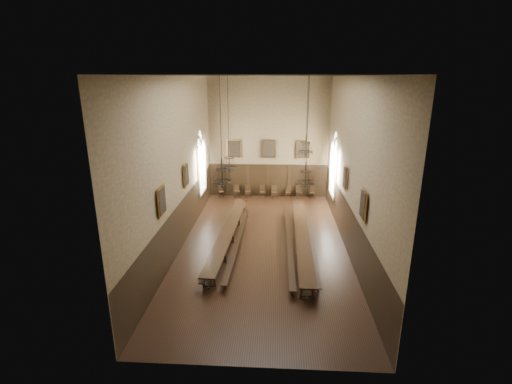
# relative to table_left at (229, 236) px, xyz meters

# --- Properties ---
(floor) EXTENTS (9.00, 18.00, 0.02)m
(floor) POSITION_rel_table_left_xyz_m (1.97, -0.22, -0.42)
(floor) COLOR black
(floor) RESTS_ON ground
(ceiling) EXTENTS (9.00, 18.00, 0.02)m
(ceiling) POSITION_rel_table_left_xyz_m (1.97, -0.22, 8.60)
(ceiling) COLOR black
(ceiling) RESTS_ON ground
(wall_back) EXTENTS (9.00, 0.02, 9.00)m
(wall_back) POSITION_rel_table_left_xyz_m (1.97, 8.79, 4.09)
(wall_back) COLOR #8A7455
(wall_back) RESTS_ON ground
(wall_front) EXTENTS (9.00, 0.02, 9.00)m
(wall_front) POSITION_rel_table_left_xyz_m (1.97, -9.23, 4.09)
(wall_front) COLOR #8A7455
(wall_front) RESTS_ON ground
(wall_left) EXTENTS (0.02, 18.00, 9.00)m
(wall_left) POSITION_rel_table_left_xyz_m (-2.54, -0.22, 4.09)
(wall_left) COLOR #8A7455
(wall_left) RESTS_ON ground
(wall_right) EXTENTS (0.02, 18.00, 9.00)m
(wall_right) POSITION_rel_table_left_xyz_m (6.48, -0.22, 4.09)
(wall_right) COLOR #8A7455
(wall_right) RESTS_ON ground
(wainscot_panelling) EXTENTS (9.00, 18.00, 2.50)m
(wainscot_panelling) POSITION_rel_table_left_xyz_m (1.97, -0.22, 0.84)
(wainscot_panelling) COLOR black
(wainscot_panelling) RESTS_ON floor
(table_left) EXTENTS (1.25, 10.51, 0.82)m
(table_left) POSITION_rel_table_left_xyz_m (0.00, 0.00, 0.00)
(table_left) COLOR black
(table_left) RESTS_ON floor
(table_right) EXTENTS (0.90, 10.69, 0.83)m
(table_right) POSITION_rel_table_left_xyz_m (4.05, -0.46, 0.01)
(table_right) COLOR black
(table_right) RESTS_ON floor
(bench_left_outer) EXTENTS (0.39, 10.03, 0.45)m
(bench_left_outer) POSITION_rel_table_left_xyz_m (-0.49, -0.04, -0.12)
(bench_left_outer) COLOR black
(bench_left_outer) RESTS_ON floor
(bench_left_inner) EXTENTS (0.51, 9.50, 0.43)m
(bench_left_inner) POSITION_rel_table_left_xyz_m (0.56, -0.38, -0.14)
(bench_left_inner) COLOR black
(bench_left_inner) RESTS_ON floor
(bench_right_inner) EXTENTS (0.33, 10.36, 0.47)m
(bench_right_inner) POSITION_rel_table_left_xyz_m (3.37, -0.28, -0.11)
(bench_right_inner) COLOR black
(bench_right_inner) RESTS_ON floor
(bench_right_outer) EXTENTS (0.48, 9.94, 0.45)m
(bench_right_outer) POSITION_rel_table_left_xyz_m (4.58, -0.18, -0.12)
(bench_right_outer) COLOR black
(bench_right_outer) RESTS_ON floor
(chair_0) EXTENTS (0.46, 0.46, 0.86)m
(chair_0) POSITION_rel_table_left_xyz_m (-1.64, 8.35, -0.15)
(chair_0) COLOR black
(chair_0) RESTS_ON floor
(chair_1) EXTENTS (0.52, 0.52, 0.98)m
(chair_1) POSITION_rel_table_left_xyz_m (-0.42, 8.31, -0.11)
(chair_1) COLOR black
(chair_1) RESTS_ON floor
(chair_2) EXTENTS (0.49, 0.49, 0.95)m
(chair_2) POSITION_rel_table_left_xyz_m (0.45, 8.33, -0.12)
(chair_2) COLOR black
(chair_2) RESTS_ON floor
(chair_3) EXTENTS (0.49, 0.49, 0.91)m
(chair_3) POSITION_rel_table_left_xyz_m (1.58, 8.38, -0.13)
(chair_3) COLOR black
(chair_3) RESTS_ON floor
(chair_4) EXTENTS (0.48, 0.48, 0.92)m
(chair_4) POSITION_rel_table_left_xyz_m (2.48, 8.27, -0.13)
(chair_4) COLOR black
(chair_4) RESTS_ON floor
(chair_5) EXTENTS (0.40, 0.40, 0.88)m
(chair_5) POSITION_rel_table_left_xyz_m (3.55, 8.35, -0.14)
(chair_5) COLOR black
(chair_5) RESTS_ON floor
(chair_6) EXTENTS (0.50, 0.50, 0.99)m
(chair_6) POSITION_rel_table_left_xyz_m (4.38, 8.28, -0.11)
(chair_6) COLOR black
(chair_6) RESTS_ON floor
(chair_7) EXTENTS (0.45, 0.45, 0.93)m
(chair_7) POSITION_rel_table_left_xyz_m (5.36, 8.30, -0.13)
(chair_7) COLOR black
(chair_7) RESTS_ON floor
(chandelier_back_left) EXTENTS (0.90, 0.90, 5.25)m
(chandelier_back_left) POSITION_rel_table_left_xyz_m (-0.12, 1.86, 3.83)
(chandelier_back_left) COLOR black
(chandelier_back_left) RESTS_ON ceiling
(chandelier_back_right) EXTENTS (0.81, 0.81, 4.30)m
(chandelier_back_right) POSITION_rel_table_left_xyz_m (4.25, 2.05, 4.73)
(chandelier_back_right) COLOR black
(chandelier_back_right) RESTS_ON ceiling
(chandelier_front_left) EXTENTS (0.87, 0.87, 4.75)m
(chandelier_front_left) POSITION_rel_table_left_xyz_m (0.17, -2.84, 4.30)
(chandelier_front_left) COLOR black
(chandelier_front_left) RESTS_ON ceiling
(chandelier_front_right) EXTENTS (0.80, 0.80, 4.86)m
(chandelier_front_right) POSITION_rel_table_left_xyz_m (3.95, -2.32, 4.22)
(chandelier_front_right) COLOR black
(chandelier_front_right) RESTS_ON ceiling
(portrait_back_0) EXTENTS (1.10, 0.12, 1.40)m
(portrait_back_0) POSITION_rel_table_left_xyz_m (-0.63, 8.66, 3.29)
(portrait_back_0) COLOR #B47B2B
(portrait_back_0) RESTS_ON wall_back
(portrait_back_1) EXTENTS (1.10, 0.12, 1.40)m
(portrait_back_1) POSITION_rel_table_left_xyz_m (1.97, 8.66, 3.29)
(portrait_back_1) COLOR #B47B2B
(portrait_back_1) RESTS_ON wall_back
(portrait_back_2) EXTENTS (1.10, 0.12, 1.40)m
(portrait_back_2) POSITION_rel_table_left_xyz_m (4.57, 8.66, 3.29)
(portrait_back_2) COLOR #B47B2B
(portrait_back_2) RESTS_ON wall_back
(portrait_left_0) EXTENTS (0.12, 1.00, 1.30)m
(portrait_left_0) POSITION_rel_table_left_xyz_m (-2.41, 0.78, 3.29)
(portrait_left_0) COLOR #B47B2B
(portrait_left_0) RESTS_ON wall_left
(portrait_left_1) EXTENTS (0.12, 1.00, 1.30)m
(portrait_left_1) POSITION_rel_table_left_xyz_m (-2.41, -3.72, 3.29)
(portrait_left_1) COLOR #B47B2B
(portrait_left_1) RESTS_ON wall_left
(portrait_right_0) EXTENTS (0.12, 1.00, 1.30)m
(portrait_right_0) POSITION_rel_table_left_xyz_m (6.35, 0.78, 3.29)
(portrait_right_0) COLOR #B47B2B
(portrait_right_0) RESTS_ON wall_right
(portrait_right_1) EXTENTS (0.12, 1.00, 1.30)m
(portrait_right_1) POSITION_rel_table_left_xyz_m (6.35, -3.72, 3.29)
(portrait_right_1) COLOR #B47B2B
(portrait_right_1) RESTS_ON wall_right
(window_right) EXTENTS (0.20, 2.20, 4.60)m
(window_right) POSITION_rel_table_left_xyz_m (6.40, 5.28, 2.99)
(window_right) COLOR white
(window_right) RESTS_ON wall_right
(window_left) EXTENTS (0.20, 2.20, 4.60)m
(window_left) POSITION_rel_table_left_xyz_m (-2.46, 5.28, 2.99)
(window_left) COLOR white
(window_left) RESTS_ON wall_left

